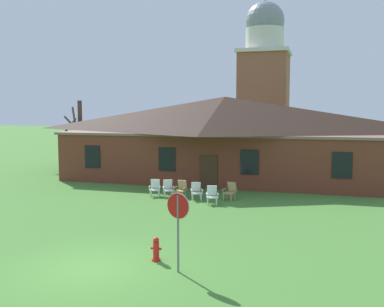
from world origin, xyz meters
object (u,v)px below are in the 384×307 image
at_px(lawn_chair_by_porch, 155,187).
at_px(fire_hydrant, 156,249).
at_px(lawn_chair_far_side, 230,191).
at_px(stop_sign, 178,216).
at_px(lawn_chair_near_door, 168,188).
at_px(lawn_chair_right_end, 212,195).
at_px(lawn_chair_middle, 196,191).
at_px(lawn_chair_left_end, 181,188).

distance_m(lawn_chair_by_porch, fire_hydrant, 10.80).
relative_size(lawn_chair_far_side, fire_hydrant, 1.21).
height_order(stop_sign, lawn_chair_near_door, stop_sign).
xyz_separation_m(lawn_chair_by_porch, lawn_chair_right_end, (3.62, -1.11, 0.00)).
bearing_deg(lawn_chair_by_porch, lawn_chair_middle, -6.73).
bearing_deg(lawn_chair_left_end, stop_sign, -72.58).
bearing_deg(lawn_chair_far_side, lawn_chair_middle, -162.59).
bearing_deg(lawn_chair_left_end, lawn_chair_by_porch, -175.05).
distance_m(stop_sign, lawn_chair_middle, 10.85).
bearing_deg(lawn_chair_right_end, fire_hydrant, -87.91).
xyz_separation_m(lawn_chair_by_porch, lawn_chair_left_end, (1.52, 0.13, 0.00)).
xyz_separation_m(stop_sign, lawn_chair_far_side, (-0.64, 11.06, -1.24)).
height_order(lawn_chair_middle, lawn_chair_far_side, same).
xyz_separation_m(stop_sign, lawn_chair_left_end, (-3.43, 10.94, -1.24)).
relative_size(lawn_chair_left_end, lawn_chair_middle, 1.00).
bearing_deg(lawn_chair_by_porch, fire_hydrant, -68.59).
bearing_deg(fire_hydrant, stop_sign, -36.71).
xyz_separation_m(lawn_chair_far_side, fire_hydrant, (-0.37, -10.31, -0.12)).
relative_size(lawn_chair_by_porch, lawn_chair_left_end, 1.00).
relative_size(lawn_chair_by_porch, lawn_chair_far_side, 1.00).
height_order(lawn_chair_left_end, lawn_chair_right_end, same).
relative_size(lawn_chair_middle, fire_hydrant, 1.21).
bearing_deg(lawn_chair_right_end, lawn_chair_by_porch, 162.87).
xyz_separation_m(lawn_chair_right_end, lawn_chair_far_side, (0.69, 1.37, 0.00)).
relative_size(stop_sign, lawn_chair_right_end, 2.56).
distance_m(stop_sign, lawn_chair_left_end, 11.53).
distance_m(lawn_chair_right_end, lawn_chair_far_side, 1.54).
xyz_separation_m(stop_sign, lawn_chair_middle, (-2.42, 10.51, -1.24)).
bearing_deg(lawn_chair_near_door, lawn_chair_by_porch, -174.27).
bearing_deg(fire_hydrant, lawn_chair_near_door, 107.41).
height_order(stop_sign, fire_hydrant, stop_sign).
height_order(stop_sign, lawn_chair_right_end, stop_sign).
relative_size(lawn_chair_middle, lawn_chair_far_side, 1.00).
distance_m(lawn_chair_left_end, fire_hydrant, 10.47).
bearing_deg(stop_sign, fire_hydrant, 143.29).
relative_size(lawn_chair_by_porch, fire_hydrant, 1.21).
distance_m(lawn_chair_left_end, lawn_chair_middle, 1.10).
bearing_deg(lawn_chair_middle, lawn_chair_by_porch, 173.27).
height_order(stop_sign, lawn_chair_left_end, stop_sign).
distance_m(lawn_chair_near_door, lawn_chair_right_end, 3.09).
distance_m(lawn_chair_by_porch, lawn_chair_left_end, 1.52).
distance_m(lawn_chair_near_door, lawn_chair_middle, 1.81).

